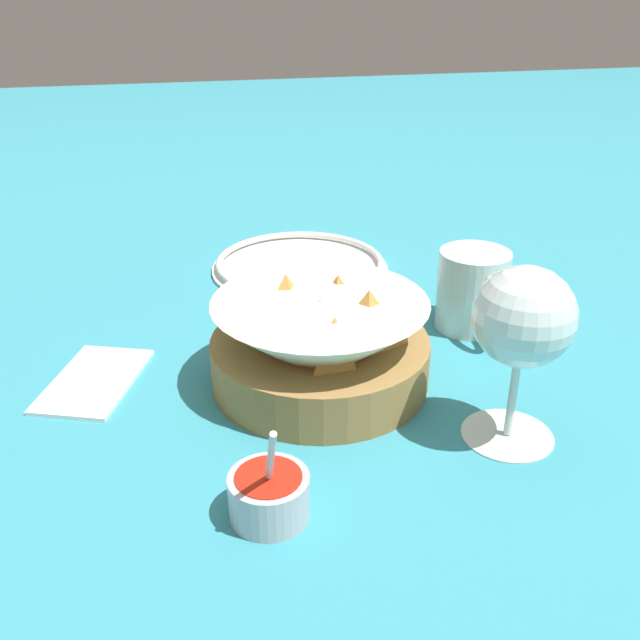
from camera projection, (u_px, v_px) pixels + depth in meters
ground_plane at (342, 387)px, 0.68m from camera, size 4.00×4.00×0.00m
food_basket at (321, 344)px, 0.67m from camera, size 0.21×0.21×0.10m
sauce_cup at (269, 494)px, 0.51m from camera, size 0.06×0.06×0.10m
wine_glass at (523, 323)px, 0.56m from camera, size 0.08×0.08×0.15m
beer_mug at (473, 293)px, 0.77m from camera, size 0.11×0.08×0.09m
side_plate at (300, 264)px, 0.93m from camera, size 0.23×0.23×0.01m
napkin at (94, 379)px, 0.68m from camera, size 0.14×0.11×0.01m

